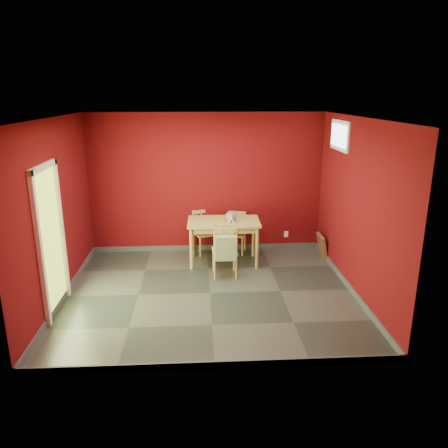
{
  "coord_description": "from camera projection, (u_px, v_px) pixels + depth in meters",
  "views": [
    {
      "loc": [
        -0.15,
        -6.29,
        3.03
      ],
      "look_at": [
        0.25,
        0.45,
        1.0
      ],
      "focal_mm": 35.0,
      "sensor_mm": 36.0,
      "label": 1
    }
  ],
  "objects": [
    {
      "name": "cat",
      "position": [
        230.0,
        215.0,
        7.89
      ],
      "size": [
        0.34,
        0.45,
        0.2
      ],
      "primitive_type": null,
      "rotation": [
        0.0,
        0.0,
        0.36
      ],
      "color": "slate",
      "rests_on": "table_runner"
    },
    {
      "name": "outlet_plate",
      "position": [
        286.0,
        234.0,
        8.81
      ],
      "size": [
        0.08,
        0.02,
        0.12
      ],
      "primitive_type": "cube",
      "color": "silver",
      "rests_on": "room_shell"
    },
    {
      "name": "chair_near",
      "position": [
        225.0,
        250.0,
        7.42
      ],
      "size": [
        0.43,
        0.43,
        0.91
      ],
      "color": "tan",
      "rests_on": "ground"
    },
    {
      "name": "chair_far_right",
      "position": [
        236.0,
        232.0,
        8.57
      ],
      "size": [
        0.46,
        0.46,
        0.81
      ],
      "color": "tan",
      "rests_on": "ground"
    },
    {
      "name": "picture_frame",
      "position": [
        322.0,
        246.0,
        8.34
      ],
      "size": [
        0.15,
        0.45,
        0.45
      ],
      "color": "brown",
      "rests_on": "ground"
    },
    {
      "name": "doorway",
      "position": [
        50.0,
        236.0,
        6.07
      ],
      "size": [
        0.06,
        1.01,
        2.13
      ],
      "color": "#B7D838",
      "rests_on": "ground"
    },
    {
      "name": "table_runner",
      "position": [
        224.0,
        225.0,
        7.82
      ],
      "size": [
        0.36,
        0.72,
        0.36
      ],
      "color": "#A8862B",
      "rests_on": "dining_table"
    },
    {
      "name": "room_shell",
      "position": [
        210.0,
        290.0,
        6.89
      ],
      "size": [
        4.5,
        4.5,
        4.5
      ],
      "color": "#56080B",
      "rests_on": "ground"
    },
    {
      "name": "tote_bag",
      "position": [
        226.0,
        248.0,
        7.17
      ],
      "size": [
        0.35,
        0.2,
        0.48
      ],
      "color": "#89A167",
      "rests_on": "chair_near"
    },
    {
      "name": "ground",
      "position": [
        210.0,
        293.0,
        6.9
      ],
      "size": [
        4.5,
        4.5,
        0.0
      ],
      "primitive_type": "plane",
      "color": "#2D342D",
      "rests_on": "ground"
    },
    {
      "name": "chair_far_left",
      "position": [
        204.0,
        231.0,
        8.56
      ],
      "size": [
        0.51,
        0.51,
        0.84
      ],
      "color": "tan",
      "rests_on": "ground"
    },
    {
      "name": "dining_table",
      "position": [
        224.0,
        226.0,
        7.95
      ],
      "size": [
        1.32,
        0.79,
        0.81
      ],
      "color": "tan",
      "rests_on": "ground"
    },
    {
      "name": "window",
      "position": [
        340.0,
        135.0,
        7.31
      ],
      "size": [
        0.05,
        0.9,
        0.5
      ],
      "color": "white",
      "rests_on": "room_shell"
    }
  ]
}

